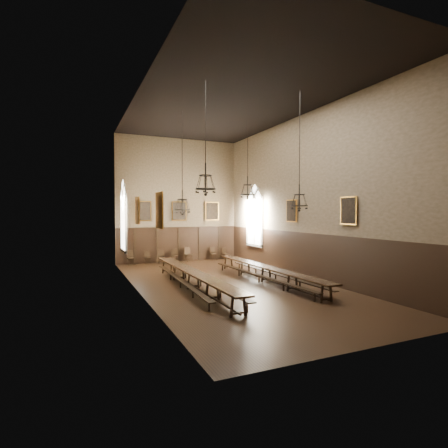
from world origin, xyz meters
TOP-DOWN VIEW (x-y plane):
  - floor at (0.00, 0.00)m, footprint 9.00×18.00m
  - ceiling at (0.00, 0.00)m, footprint 9.00×18.00m
  - wall_back at (0.00, 9.01)m, footprint 9.00×0.02m
  - wall_front at (0.00, -9.01)m, footprint 9.00×0.02m
  - wall_left at (-4.51, 0.00)m, footprint 0.02×18.00m
  - wall_right at (4.51, 0.00)m, footprint 0.02×18.00m
  - wainscot_panelling at (0.00, 0.00)m, footprint 9.00×18.00m
  - table_left at (-2.01, -0.25)m, footprint 0.78×10.66m
  - table_right at (2.04, -0.12)m, footprint 0.87×10.26m
  - bench_left_outer at (-2.51, 0.19)m, footprint 0.65×9.18m
  - bench_left_inner at (-1.52, 0.10)m, footprint 0.36×10.56m
  - bench_right_inner at (1.53, -0.26)m, footprint 0.72×9.17m
  - bench_right_outer at (2.55, -0.23)m, footprint 0.45×9.02m
  - chair_0 at (-3.56, 8.52)m, footprint 0.50×0.50m
  - chair_1 at (-2.38, 8.61)m, footprint 0.41×0.41m
  - chair_2 at (-1.44, 8.47)m, footprint 0.48×0.48m
  - chair_3 at (-0.44, 8.60)m, footprint 0.48×0.48m
  - chair_4 at (0.59, 8.58)m, footprint 0.55×0.55m
  - chair_6 at (2.57, 8.58)m, footprint 0.45×0.45m
  - chair_7 at (3.56, 8.59)m, footprint 0.47×0.47m
  - chandelier_back_left at (-1.78, 2.22)m, footprint 0.85×0.85m
  - chandelier_back_right at (2.21, 2.30)m, footprint 0.87×0.87m
  - chandelier_front_left at (-2.19, -2.40)m, footprint 0.85×0.85m
  - chandelier_front_right at (2.07, -2.92)m, footprint 0.77×0.77m
  - portrait_back_0 at (-2.60, 8.88)m, footprint 1.10×0.12m
  - portrait_back_1 at (0.00, 8.88)m, footprint 1.10×0.12m
  - portrait_back_2 at (2.60, 8.88)m, footprint 1.10×0.12m
  - portrait_left_0 at (-4.38, 1.00)m, footprint 0.12×1.00m
  - portrait_left_1 at (-4.38, -3.50)m, footprint 0.12×1.00m
  - portrait_right_0 at (4.38, 1.00)m, footprint 0.12×1.00m
  - portrait_right_1 at (4.38, -3.50)m, footprint 0.12×1.00m
  - window_right at (4.43, 5.50)m, footprint 0.20×2.20m
  - window_left at (-4.43, 5.50)m, footprint 0.20×2.20m

SIDE VIEW (x-z plane):
  - floor at x=0.00m, z-range -0.02..0.00m
  - bench_right_outer at x=2.55m, z-range 0.06..0.46m
  - chair_7 at x=3.56m, z-range -0.17..0.69m
  - bench_right_inner at x=1.53m, z-range 0.06..0.47m
  - bench_left_outer at x=-2.51m, z-range 0.06..0.47m
  - chair_1 at x=-2.38m, z-range -0.17..0.70m
  - chair_6 at x=2.57m, z-range -0.19..0.76m
  - chair_2 at x=-1.44m, z-range -0.19..0.76m
  - chair_3 at x=-0.44m, z-range -0.19..0.77m
  - chair_0 at x=-3.56m, z-range -0.20..0.79m
  - bench_left_inner at x=-1.52m, z-range 0.07..0.54m
  - chair_4 at x=0.59m, z-range -0.21..0.84m
  - table_right at x=2.04m, z-range 0.00..0.80m
  - table_left at x=-2.01m, z-range 0.00..0.83m
  - wainscot_panelling at x=0.00m, z-range 0.00..2.50m
  - window_right at x=4.43m, z-range 1.10..5.70m
  - window_left at x=-4.43m, z-range 1.10..5.70m
  - portrait_back_0 at x=-2.60m, z-range 3.00..4.40m
  - portrait_back_1 at x=0.00m, z-range 3.00..4.40m
  - portrait_back_2 at x=2.60m, z-range 3.00..4.40m
  - portrait_left_0 at x=-4.38m, z-range 3.05..4.35m
  - portrait_left_1 at x=-4.38m, z-range 3.05..4.35m
  - portrait_right_0 at x=4.38m, z-range 3.05..4.35m
  - portrait_right_1 at x=4.38m, z-range 3.05..4.35m
  - chandelier_back_left at x=-1.78m, z-range 1.43..6.82m
  - chandelier_front_right at x=2.07m, z-range 1.70..6.92m
  - wall_back at x=0.00m, z-range 0.00..9.00m
  - wall_front at x=0.00m, z-range 0.00..9.00m
  - wall_left at x=-4.51m, z-range 0.00..9.00m
  - wall_right at x=4.51m, z-range 0.00..9.00m
  - chandelier_front_left at x=-2.19m, z-range 2.60..7.17m
  - chandelier_back_right at x=2.21m, z-range 2.70..7.20m
  - ceiling at x=0.00m, z-range 9.00..9.02m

